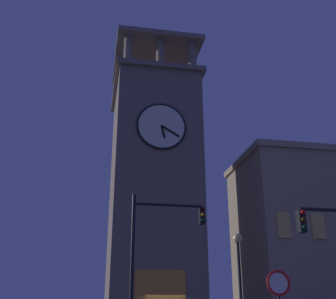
% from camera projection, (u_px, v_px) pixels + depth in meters
% --- Properties ---
extents(clocktower, '(6.89, 8.38, 25.05)m').
position_uv_depth(clocktower, '(153.00, 194.00, 31.99)').
color(clocktower, '#75665B').
rests_on(clocktower, ground_plane).
extents(traffic_signal_near, '(3.22, 0.41, 6.31)m').
position_uv_depth(traffic_signal_near, '(155.00, 245.00, 17.69)').
color(traffic_signal_near, black).
rests_on(traffic_signal_near, ground_plane).
extents(street_lamp, '(0.44, 0.44, 4.85)m').
position_uv_depth(street_lamp, '(239.00, 266.00, 18.62)').
color(street_lamp, black).
rests_on(street_lamp, ground_plane).
extents(no_horn_sign, '(0.78, 0.14, 2.71)m').
position_uv_depth(no_horn_sign, '(279.00, 290.00, 12.86)').
color(no_horn_sign, black).
rests_on(no_horn_sign, ground_plane).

